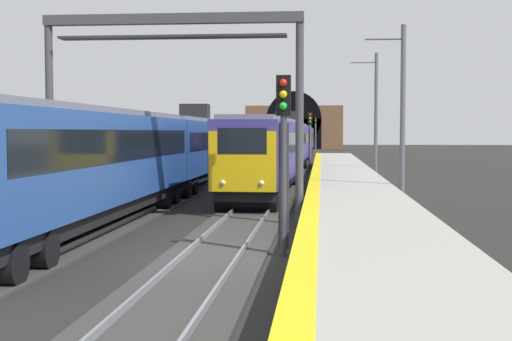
% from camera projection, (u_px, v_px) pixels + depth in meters
% --- Properties ---
extents(ground_plane, '(320.00, 320.00, 0.00)m').
position_uv_depth(ground_plane, '(213.00, 259.00, 18.29)').
color(ground_plane, black).
extents(platform_right, '(112.00, 3.57, 1.05)m').
position_uv_depth(platform_right, '(370.00, 241.00, 17.89)').
color(platform_right, '#9E9B93').
rests_on(platform_right, ground_plane).
extents(platform_right_edge_strip, '(112.00, 0.50, 0.01)m').
position_uv_depth(platform_right_edge_strip, '(309.00, 219.00, 18.00)').
color(platform_right_edge_strip, yellow).
rests_on(platform_right_edge_strip, platform_right).
extents(track_main_line, '(160.00, 2.74, 0.21)m').
position_uv_depth(track_main_line, '(213.00, 257.00, 18.28)').
color(track_main_line, '#383533').
rests_on(track_main_line, ground_plane).
extents(track_adjacent_line, '(160.00, 2.81, 0.21)m').
position_uv_depth(track_adjacent_line, '(32.00, 254.00, 18.73)').
color(track_adjacent_line, '#383533').
rests_on(track_adjacent_line, ground_plane).
extents(train_main_approaching, '(76.26, 3.26, 4.86)m').
position_uv_depth(train_main_approaching, '(291.00, 143.00, 65.02)').
color(train_main_approaching, navy).
rests_on(train_main_approaching, ground_plane).
extents(train_adjacent_platform, '(58.19, 2.86, 4.95)m').
position_uv_depth(train_adjacent_platform, '(194.00, 148.00, 42.48)').
color(train_adjacent_platform, '#264C99').
rests_on(train_adjacent_platform, ground_plane).
extents(railway_signal_near, '(0.39, 0.38, 4.75)m').
position_uv_depth(railway_signal_near, '(283.00, 147.00, 18.42)').
color(railway_signal_near, '#38383D').
rests_on(railway_signal_near, ground_plane).
extents(railway_signal_mid, '(0.39, 0.38, 4.94)m').
position_uv_depth(railway_signal_mid, '(310.00, 135.00, 61.02)').
color(railway_signal_mid, '#4C4C54').
rests_on(railway_signal_mid, ground_plane).
extents(railway_signal_far, '(0.39, 0.38, 5.62)m').
position_uv_depth(railway_signal_far, '(316.00, 132.00, 116.31)').
color(railway_signal_far, '#4C4C54').
rests_on(railway_signal_far, ground_plane).
extents(overhead_signal_gantry, '(0.70, 9.19, 7.38)m').
position_uv_depth(overhead_signal_gantry, '(172.00, 65.00, 24.68)').
color(overhead_signal_gantry, '#3F3F47').
rests_on(overhead_signal_gantry, ground_plane).
extents(tunnel_portal, '(2.49, 18.45, 10.90)m').
position_uv_depth(tunnel_portal, '(294.00, 127.00, 134.15)').
color(tunnel_portal, brown).
rests_on(tunnel_portal, ground_plane).
extents(catenary_mast_near, '(0.22, 1.73, 7.78)m').
position_uv_depth(catenary_mast_near, '(402.00, 115.00, 29.85)').
color(catenary_mast_near, '#595B60').
rests_on(catenary_mast_near, ground_plane).
extents(catenary_mast_far, '(0.22, 1.72, 8.23)m').
position_uv_depth(catenary_mast_far, '(376.00, 117.00, 44.58)').
color(catenary_mast_far, '#595B60').
rests_on(catenary_mast_far, ground_plane).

